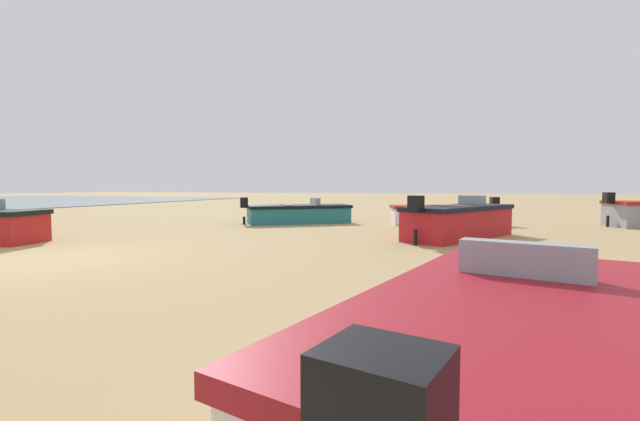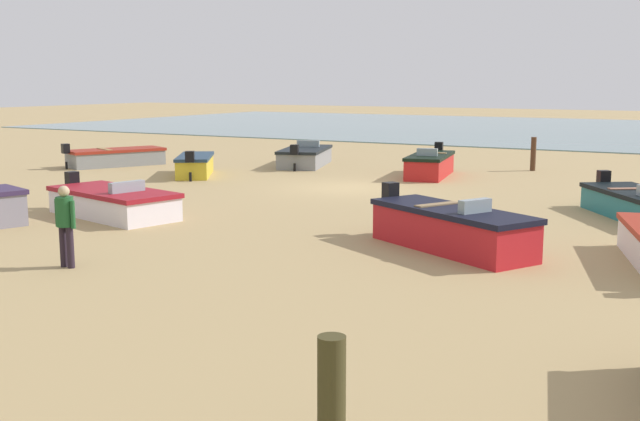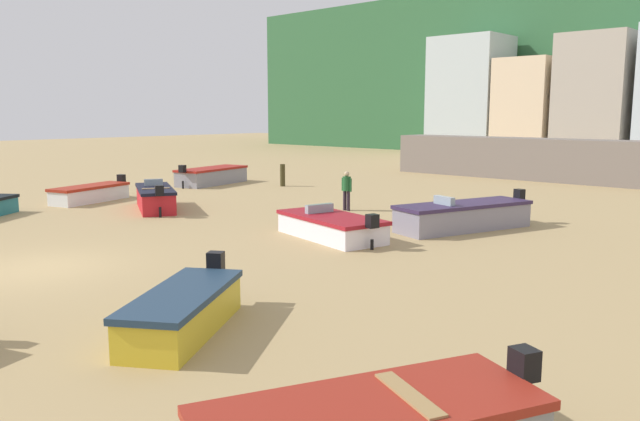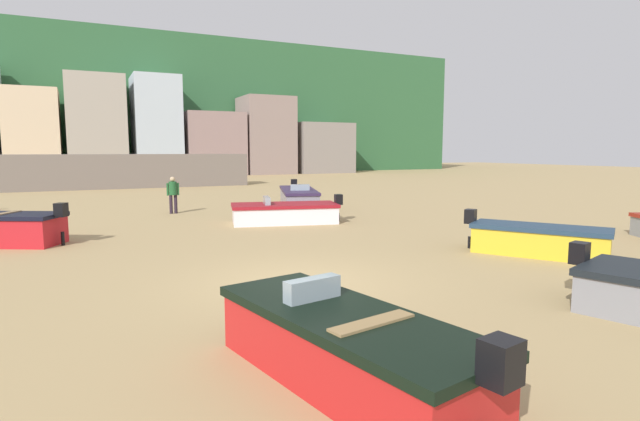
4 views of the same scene
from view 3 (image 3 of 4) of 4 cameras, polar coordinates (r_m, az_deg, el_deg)
The scene contains 13 objects.
ground_plane at distance 17.82m, azimuth -24.32°, elevation -4.83°, with size 160.00×160.00×0.00m, color tan.
harbor_pier at distance 40.34m, azimuth 18.21°, elevation 4.51°, with size 16.92×2.40×2.48m, color slate.
townhouse_far_left at distance 61.16m, azimuth 13.45°, elevation 10.00°, with size 6.44×5.36×10.93m, color #B2C0C1.
townhouse_left at distance 58.40m, azimuth 18.41°, elevation 8.74°, with size 4.78×5.10×8.66m, color beige.
townhouse_centre_left at distance 57.16m, azimuth 24.09°, elevation 9.26°, with size 5.53×6.90×10.29m, color #A59B8D.
boat_red_2 at distance 26.94m, azimuth -14.73°, elevation 1.10°, with size 4.22×3.13×1.24m.
boat_white_4 at distance 20.11m, azimuth 1.02°, elevation -1.44°, with size 4.37×2.66×1.06m.
boat_yellow_5 at distance 11.82m, azimuth -12.29°, elevation -8.92°, with size 2.85×3.51×1.11m.
boat_white_6 at distance 30.23m, azimuth -20.14°, elevation 1.48°, with size 2.33×4.11×1.06m.
boat_grey_8 at distance 35.92m, azimuth -9.80°, elevation 3.12°, with size 2.66×4.96×1.25m.
boat_grey_9 at distance 22.12m, azimuth 12.90°, elevation -0.48°, with size 3.04×5.33×1.25m.
mooring_post_near_water at distance 34.48m, azimuth -3.42°, elevation 3.22°, with size 0.28×0.28×1.21m, color #3D371D.
beach_walker_foreground at distance 25.75m, azimuth 2.43°, elevation 2.10°, with size 0.53×0.35×1.62m.
Camera 3 is at (16.03, -6.70, 3.97)m, focal length 35.23 mm.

